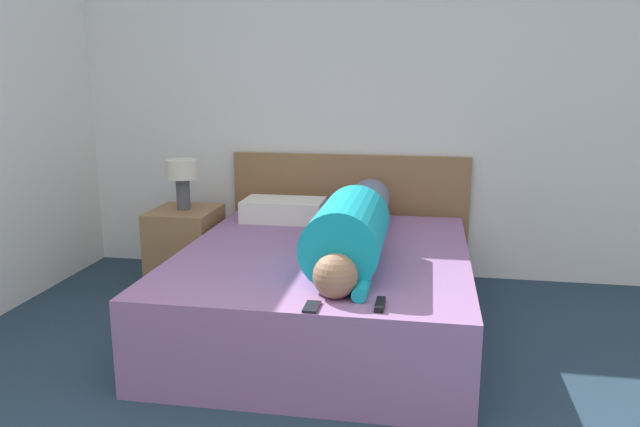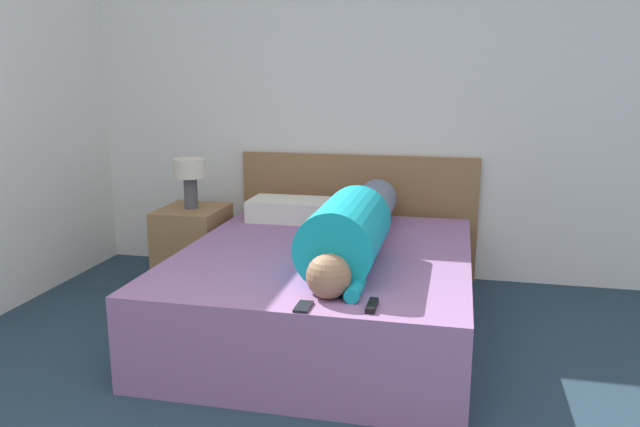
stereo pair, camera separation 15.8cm
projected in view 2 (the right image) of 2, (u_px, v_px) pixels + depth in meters
wall_back at (368, 99)px, 4.51m from camera, size 5.38×0.06×2.60m
bed at (325, 290)px, 3.64m from camera, size 1.63×1.95×0.49m
headboard at (357, 215)px, 4.64m from camera, size 1.75×0.04×0.90m
nightstand at (193, 247)px, 4.40m from camera, size 0.43×0.49×0.56m
table_lamp at (190, 174)px, 4.29m from camera, size 0.22×0.22×0.35m
person_lying at (355, 227)px, 3.45m from camera, size 0.38×1.78×0.38m
pillow_near_headboard at (290, 210)px, 4.31m from camera, size 0.55×0.33×0.15m
tv_remote at (372, 305)px, 2.70m from camera, size 0.04×0.15×0.02m
cell_phone at (303, 307)px, 2.71m from camera, size 0.06×0.13×0.01m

